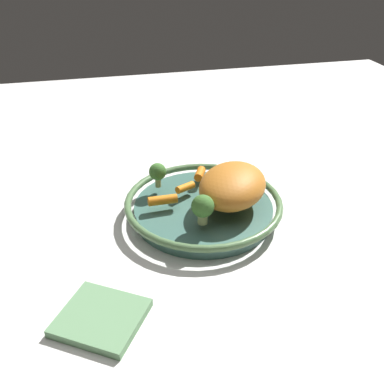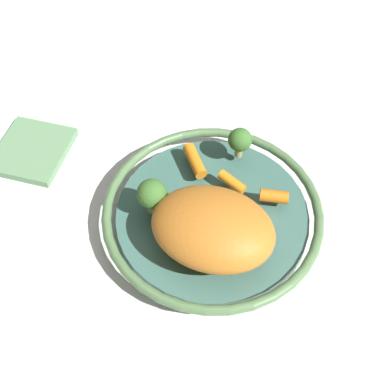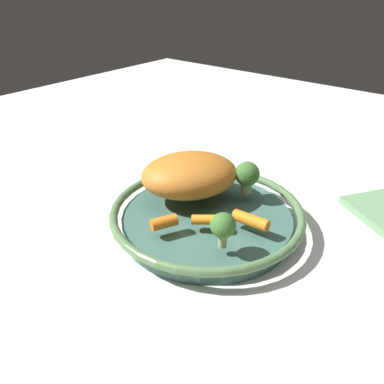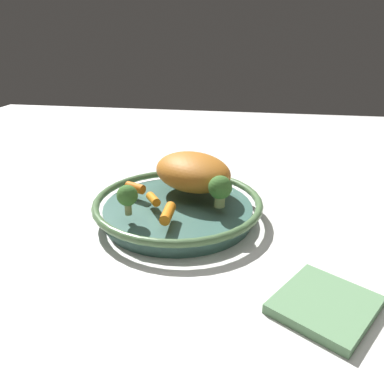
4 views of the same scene
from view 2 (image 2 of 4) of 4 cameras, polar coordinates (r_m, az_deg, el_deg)
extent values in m
plane|color=silver|center=(0.74, 2.33, -3.67)|extent=(2.11, 2.11, 0.00)
cylinder|color=#3D665B|center=(0.73, 2.36, -3.07)|extent=(0.29, 0.29, 0.03)
torus|color=#53774A|center=(0.71, 2.42, -2.13)|extent=(0.32, 0.32, 0.01)
ellipsoid|color=#BF6E24|center=(0.64, 2.47, -4.27)|extent=(0.21, 0.20, 0.07)
cylinder|color=orange|center=(0.72, 4.74, 1.17)|extent=(0.04, 0.05, 0.02)
cylinder|color=orange|center=(0.71, 9.61, -0.50)|extent=(0.05, 0.03, 0.02)
cylinder|color=orange|center=(0.74, 0.60, 3.77)|extent=(0.02, 0.06, 0.02)
cylinder|color=tan|center=(0.70, -4.59, -1.56)|extent=(0.02, 0.02, 0.02)
sphere|color=#3D6C2D|center=(0.67, -4.74, -0.21)|extent=(0.04, 0.04, 0.04)
cylinder|color=tan|center=(0.76, 5.51, 4.83)|extent=(0.01, 0.01, 0.02)
sphere|color=#3C6E2C|center=(0.74, 5.67, 6.14)|extent=(0.04, 0.04, 0.04)
cube|color=#669366|center=(0.86, -18.26, 4.66)|extent=(0.16, 0.16, 0.01)
camera|label=1|loc=(0.83, -68.23, 16.17)|focal=41.55mm
camera|label=3|loc=(0.96, 27.36, 35.41)|focal=37.38mm
camera|label=4|loc=(1.05, -20.23, 35.75)|focal=35.27mm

